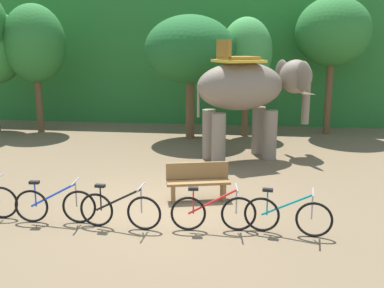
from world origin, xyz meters
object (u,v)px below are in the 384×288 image
elephant (250,91)px  tree_center_right (333,32)px  tree_far_right (246,53)px  bike_teal (287,216)px  tree_right (34,44)px  tree_center_left (190,50)px  bike_blue (55,205)px  wooden_bench (198,180)px  bike_black (120,210)px  bike_red (213,212)px

elephant → tree_center_right: bearing=53.5°
tree_far_right → bike_teal: 9.93m
tree_right → tree_center_left: bearing=-4.9°
tree_far_right → bike_blue: 10.62m
bike_teal → wooden_bench: 2.61m
tree_center_right → wooden_bench: size_ratio=3.52×
tree_center_left → bike_teal: 9.62m
elephant → bike_blue: 7.34m
tree_right → bike_black: tree_right is taller
bike_blue → bike_red: (3.29, 0.02, 0.00)m
tree_center_right → bike_blue: 13.03m
bike_blue → wooden_bench: size_ratio=1.10×
elephant → bike_blue: size_ratio=2.41×
bike_teal → bike_blue: bearing=-179.7°
tree_center_right → tree_right: bearing=-175.1°
tree_center_right → bike_black: 12.39m
tree_right → bike_black: bearing=-56.4°
tree_center_left → tree_far_right: (2.11, 0.84, -0.13)m
elephant → wooden_bench: (-1.20, -4.13, -1.72)m
tree_right → bike_red: tree_right is taller
tree_far_right → bike_red: size_ratio=2.74×
bike_teal → tree_center_right: bearing=76.5°
bike_teal → bike_black: bearing=-177.8°
bike_red → tree_right: bearing=131.3°
bike_blue → wooden_bench: (2.78, 1.76, 0.09)m
tree_center_left → bike_black: size_ratio=2.76×
bike_black → bike_teal: bearing=2.2°
tree_center_right → bike_red: 11.54m
bike_red → wooden_bench: (-0.50, 1.75, 0.09)m
tree_center_left → bike_teal: (3.03, -8.61, -3.04)m
tree_right → tree_far_right: (8.57, 0.28, -0.34)m
tree_far_right → wooden_bench: 8.27m
wooden_bench → bike_blue: bearing=-147.6°
tree_center_right → tree_far_right: bearing=-167.5°
tree_far_right → bike_blue: tree_far_right is taller
elephant → bike_black: (-2.56, -6.00, -1.82)m
bike_blue → bike_teal: size_ratio=1.00×
tree_far_right → tree_center_right: 3.54m
bike_black → bike_red: same height
elephant → bike_teal: elephant is taller
tree_center_right → wooden_bench: 10.20m
bike_blue → bike_red: size_ratio=1.00×
tree_far_right → elephant: size_ratio=1.13×
tree_far_right → bike_red: tree_far_right is taller
tree_center_right → bike_teal: tree_center_right is taller
tree_right → wooden_bench: bearing=-44.6°
tree_right → bike_red: size_ratio=3.07×
tree_far_right → bike_black: (-2.39, -9.58, -2.92)m
bike_black → tree_center_left: bearing=88.1°
tree_right → bike_black: (6.18, -9.30, -3.26)m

